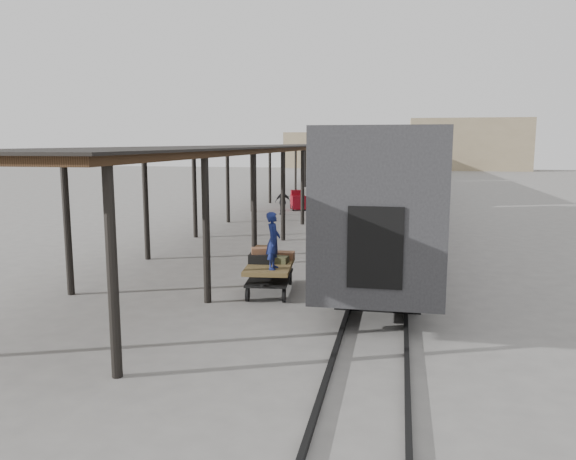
{
  "coord_description": "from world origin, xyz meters",
  "views": [
    {
      "loc": [
        3.69,
        -16.04,
        4.3
      ],
      "look_at": [
        0.42,
        0.27,
        1.7
      ],
      "focal_mm": 35.0,
      "sensor_mm": 36.0,
      "label": 1
    }
  ],
  "objects_px": {
    "porter": "(273,241)",
    "pedestrian": "(283,202)",
    "luggage_tug": "(298,201)",
    "baggage_cart": "(270,271)"
  },
  "relations": [
    {
      "from": "porter",
      "to": "pedestrian",
      "type": "xyz_separation_m",
      "value": [
        -3.51,
        18.0,
        -0.85
      ]
    },
    {
      "from": "luggage_tug",
      "to": "pedestrian",
      "type": "relative_size",
      "value": 1.01
    },
    {
      "from": "luggage_tug",
      "to": "porter",
      "type": "bearing_deg",
      "value": -99.59
    },
    {
      "from": "porter",
      "to": "baggage_cart",
      "type": "bearing_deg",
      "value": 21.2
    },
    {
      "from": "porter",
      "to": "pedestrian",
      "type": "distance_m",
      "value": 18.36
    },
    {
      "from": "luggage_tug",
      "to": "pedestrian",
      "type": "xyz_separation_m",
      "value": [
        -0.41,
        -2.75,
        0.22
      ]
    },
    {
      "from": "porter",
      "to": "pedestrian",
      "type": "relative_size",
      "value": 0.99
    },
    {
      "from": "luggage_tug",
      "to": "baggage_cart",
      "type": "bearing_deg",
      "value": -100.02
    },
    {
      "from": "baggage_cart",
      "to": "porter",
      "type": "height_order",
      "value": "porter"
    },
    {
      "from": "luggage_tug",
      "to": "pedestrian",
      "type": "bearing_deg",
      "value": -116.55
    }
  ]
}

